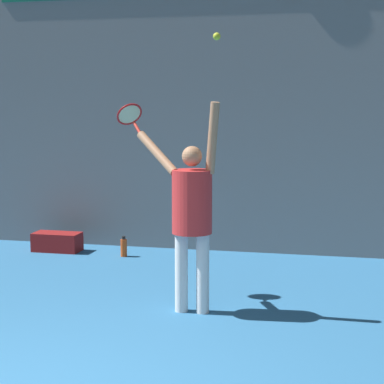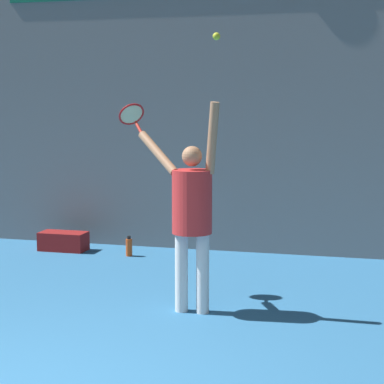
{
  "view_description": "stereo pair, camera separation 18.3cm",
  "coord_description": "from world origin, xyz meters",
  "px_view_note": "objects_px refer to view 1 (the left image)",
  "views": [
    {
      "loc": [
        2.27,
        -3.84,
        2.09
      ],
      "look_at": [
        0.7,
        2.78,
        1.22
      ],
      "focal_mm": 65.0,
      "sensor_mm": 36.0,
      "label": 1
    },
    {
      "loc": [
        2.44,
        -3.79,
        2.09
      ],
      "look_at": [
        0.7,
        2.78,
        1.22
      ],
      "focal_mm": 65.0,
      "sensor_mm": 36.0,
      "label": 2
    }
  ],
  "objects_px": {
    "tennis_ball": "(217,36)",
    "water_bottle": "(124,247)",
    "equipment_bag": "(57,242)",
    "tennis_player": "(191,208)",
    "tennis_racket": "(130,116)"
  },
  "relations": [
    {
      "from": "tennis_player",
      "to": "tennis_racket",
      "type": "bearing_deg",
      "value": 145.61
    },
    {
      "from": "tennis_ball",
      "to": "equipment_bag",
      "type": "xyz_separation_m",
      "value": [
        -2.8,
        2.46,
        -2.58
      ]
    },
    {
      "from": "water_bottle",
      "to": "tennis_ball",
      "type": "bearing_deg",
      "value": -53.09
    },
    {
      "from": "water_bottle",
      "to": "equipment_bag",
      "type": "distance_m",
      "value": 1.05
    },
    {
      "from": "tennis_ball",
      "to": "equipment_bag",
      "type": "bearing_deg",
      "value": 138.7
    },
    {
      "from": "equipment_bag",
      "to": "tennis_ball",
      "type": "bearing_deg",
      "value": -41.3
    },
    {
      "from": "tennis_racket",
      "to": "water_bottle",
      "type": "distance_m",
      "value": 2.6
    },
    {
      "from": "tennis_racket",
      "to": "equipment_bag",
      "type": "relative_size",
      "value": 0.58
    },
    {
      "from": "water_bottle",
      "to": "tennis_racket",
      "type": "bearing_deg",
      "value": -68.31
    },
    {
      "from": "tennis_player",
      "to": "water_bottle",
      "type": "distance_m",
      "value": 2.87
    },
    {
      "from": "tennis_ball",
      "to": "water_bottle",
      "type": "bearing_deg",
      "value": 126.91
    },
    {
      "from": "tennis_racket",
      "to": "equipment_bag",
      "type": "distance_m",
      "value": 3.11
    },
    {
      "from": "tennis_player",
      "to": "tennis_ball",
      "type": "xyz_separation_m",
      "value": [
        0.26,
        -0.07,
        1.66
      ]
    },
    {
      "from": "water_bottle",
      "to": "equipment_bag",
      "type": "relative_size",
      "value": 0.42
    },
    {
      "from": "water_bottle",
      "to": "tennis_player",
      "type": "bearing_deg",
      "value": -56.65
    }
  ]
}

